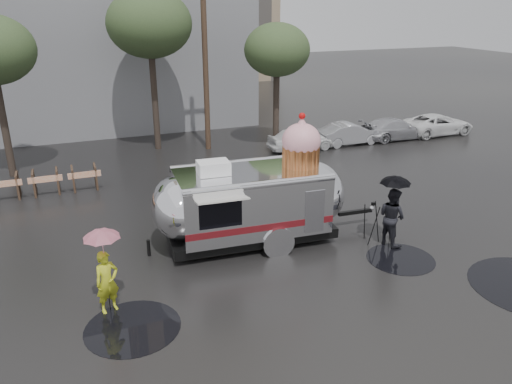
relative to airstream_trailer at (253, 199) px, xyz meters
name	(u,v)px	position (x,y,z in m)	size (l,w,h in m)	color
ground	(265,289)	(-0.77, -2.88, -1.50)	(120.00, 120.00, 0.00)	black
puddles	(411,289)	(2.95, -4.39, -1.49)	(13.46, 5.37, 0.01)	black
grey_building	(58,17)	(-4.77, 21.12, 5.00)	(22.00, 12.00, 13.00)	slate
utility_pole	(205,60)	(1.73, 11.12, 3.12)	(1.60, 0.28, 9.00)	#473323
tree_mid	(149,24)	(-0.77, 12.12, 4.84)	(4.20, 4.20, 8.03)	#382D26
tree_right	(277,51)	(5.23, 10.12, 3.56)	(3.36, 3.36, 6.42)	#382D26
barricade_row	(46,182)	(-6.32, 7.09, -0.97)	(4.30, 0.80, 1.00)	#473323
parked_cars	(377,129)	(11.01, 9.12, -0.78)	(13.20, 1.90, 1.50)	silver
airstream_trailer	(253,199)	(0.00, 0.00, 0.00)	(7.91, 3.14, 4.26)	silver
person_left	(107,282)	(-4.85, -2.37, -0.66)	(0.60, 0.40, 1.67)	gold
umbrella_pink	(102,243)	(-4.85, -2.37, 0.43)	(1.11, 1.11, 2.31)	pink
person_right	(392,217)	(4.05, -1.83, -0.53)	(0.92, 0.51, 1.92)	black
umbrella_black	(395,188)	(4.05, -1.83, 0.46)	(1.19, 1.19, 2.36)	black
tripod	(372,219)	(3.56, -1.49, -0.68)	(0.56, 0.57, 1.41)	black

